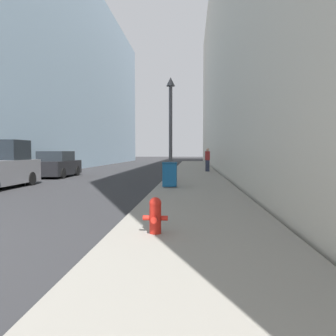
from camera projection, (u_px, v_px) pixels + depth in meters
name	position (u px, v px, depth m)	size (l,w,h in m)	color
sidewalk_right	(195.00, 175.00, 21.49)	(3.38, 60.00, 0.12)	gray
building_left_glass	(15.00, 63.00, 30.18)	(12.00, 60.00, 19.52)	#849EB2
building_right_stone	(284.00, 51.00, 28.37)	(12.00, 60.00, 20.59)	beige
fire_hydrant	(155.00, 214.00, 5.94)	(0.45, 0.34, 0.66)	red
trash_bin	(170.00, 174.00, 13.78)	(0.60, 0.62, 1.04)	#19609E
lamppost	(171.00, 121.00, 16.81)	(0.44, 0.44, 5.29)	#4C4C51
parked_sedan_near	(56.00, 165.00, 20.70)	(1.97, 4.05, 1.64)	black
pedestrian_on_sidewalk	(207.00, 160.00, 24.54)	(0.35, 0.23, 1.75)	#2D3347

